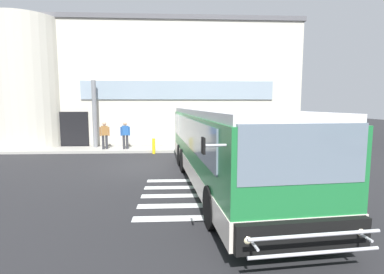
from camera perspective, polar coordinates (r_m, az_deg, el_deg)
ground_plane at (r=13.26m, az=-7.01°, el=-6.04°), size 80.00×90.00×0.02m
bay_paint_stripes at (r=9.23m, az=3.81°, el=-11.56°), size 4.40×3.96×0.01m
terminal_building at (r=24.57m, az=-6.82°, el=9.80°), size 20.37×13.80×8.59m
boarding_curb at (r=17.95m, az=-5.93°, el=-2.44°), size 22.57×2.00×0.15m
entry_support_column at (r=19.06m, az=-18.96°, el=4.37°), size 0.28×0.28×4.22m
bus_main_foreground at (r=10.14m, az=6.48°, el=-2.20°), size 3.58×11.26×2.70m
passenger_near_column at (r=18.14m, az=-17.13°, el=0.70°), size 0.57×0.46×1.68m
passenger_by_doorway at (r=17.86m, az=-13.24°, el=0.62°), size 0.57×0.33×1.68m
safety_bollard_yellow at (r=16.74m, az=-7.70°, el=-1.82°), size 0.18×0.18×0.90m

